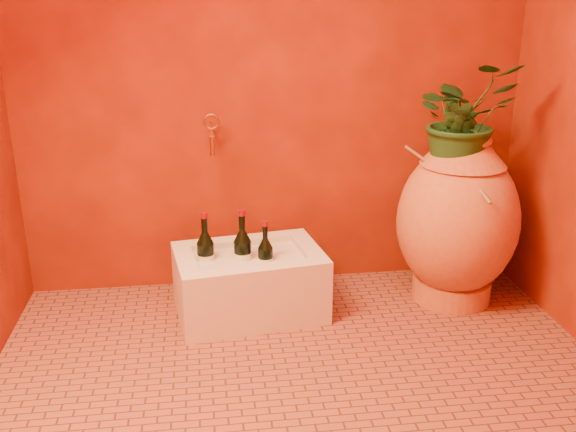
{
  "coord_description": "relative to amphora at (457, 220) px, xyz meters",
  "views": [
    {
      "loc": [
        -0.35,
        -2.12,
        1.47
      ],
      "look_at": [
        -0.02,
        0.35,
        0.58
      ],
      "focal_mm": 40.0,
      "sensor_mm": 36.0,
      "label": 1
    }
  ],
  "objects": [
    {
      "name": "floor",
      "position": [
        -0.85,
        -0.65,
        -0.42
      ],
      "size": [
        2.5,
        2.5,
        0.0
      ],
      "primitive_type": "plane",
      "color": "brown",
      "rests_on": "ground"
    },
    {
      "name": "wall_back",
      "position": [
        -0.85,
        0.35,
        0.83
      ],
      "size": [
        2.5,
        0.02,
        2.5
      ],
      "primitive_type": "cube",
      "color": "#5E1605",
      "rests_on": "ground"
    },
    {
      "name": "amphora",
      "position": [
        0.0,
        0.0,
        0.0
      ],
      "size": [
        0.77,
        0.77,
        0.84
      ],
      "rotation": [
        0.0,
        0.0,
        -0.41
      ],
      "color": "#BF7536",
      "rests_on": "floor"
    },
    {
      "name": "stone_basin",
      "position": [
        -1.01,
        -0.02,
        -0.27
      ],
      "size": [
        0.73,
        0.55,
        0.31
      ],
      "rotation": [
        0.0,
        0.0,
        0.14
      ],
      "color": "beige",
      "rests_on": "floor"
    },
    {
      "name": "wine_bottle_a",
      "position": [
        -1.21,
        -0.01,
        -0.12
      ],
      "size": [
        0.08,
        0.08,
        0.34
      ],
      "color": "black",
      "rests_on": "stone_basin"
    },
    {
      "name": "wine_bottle_b",
      "position": [
        -1.04,
        -0.02,
        -0.12
      ],
      "size": [
        0.09,
        0.09,
        0.35
      ],
      "color": "black",
      "rests_on": "stone_basin"
    },
    {
      "name": "wine_bottle_c",
      "position": [
        -0.94,
        -0.05,
        -0.14
      ],
      "size": [
        0.07,
        0.07,
        0.3
      ],
      "color": "black",
      "rests_on": "stone_basin"
    },
    {
      "name": "wall_tap",
      "position": [
        -1.16,
        0.26,
        0.41
      ],
      "size": [
        0.08,
        0.17,
        0.19
      ],
      "color": "#AB6727",
      "rests_on": "wall_back"
    },
    {
      "name": "plant_main",
      "position": [
        -0.01,
        0.01,
        0.5
      ],
      "size": [
        0.52,
        0.47,
        0.52
      ],
      "primitive_type": "imported",
      "rotation": [
        0.0,
        0.0,
        0.15
      ],
      "color": "#19481C",
      "rests_on": "amphora"
    },
    {
      "name": "plant_side",
      "position": [
        -0.06,
        -0.04,
        0.41
      ],
      "size": [
        0.23,
        0.24,
        0.34
      ],
      "primitive_type": "imported",
      "rotation": [
        0.0,
        0.0,
        -0.92
      ],
      "color": "#19481C",
      "rests_on": "amphora"
    }
  ]
}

